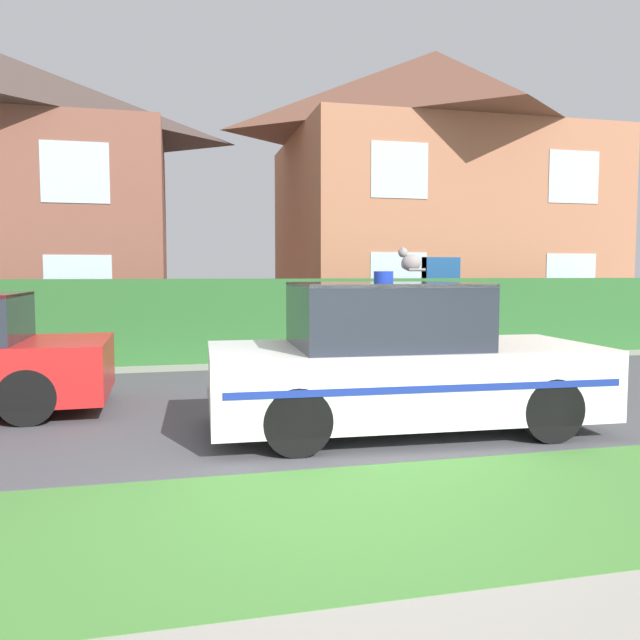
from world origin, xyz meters
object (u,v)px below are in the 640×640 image
Objects in this scene: police_car at (398,362)px; house_left at (3,195)px; house_right at (434,190)px; cat at (409,261)px.

police_car is 0.51× the size of house_left.
house_right is at bearing 67.22° from police_car.
police_car is 1.13m from cat.
cat is (0.19, 0.18, 1.10)m from police_car.
house_left reaches higher than cat.
police_car is 13.25m from house_left.
police_car is at bearing -115.12° from house_right.
house_left is (-6.58, 11.12, 2.94)m from police_car.
house_left is (-6.77, 10.94, 1.83)m from cat.
cat is 0.03× the size of house_left.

